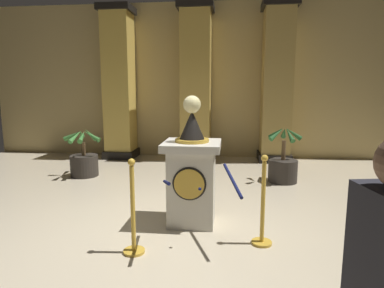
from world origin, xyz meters
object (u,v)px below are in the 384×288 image
(stanchion_far, at_px, (263,213))
(potted_palm_left, at_px, (84,161))
(stanchion_near, at_px, (133,220))
(pedestal_clock, at_px, (192,174))
(potted_palm_right, at_px, (283,166))

(stanchion_far, relative_size, potted_palm_left, 1.02)
(stanchion_near, relative_size, stanchion_far, 1.00)
(pedestal_clock, relative_size, stanchion_far, 1.61)
(pedestal_clock, relative_size, potted_palm_left, 1.65)
(stanchion_far, relative_size, potted_palm_right, 0.96)
(pedestal_clock, bearing_deg, potted_palm_left, 138.88)
(pedestal_clock, relative_size, potted_palm_right, 1.54)
(pedestal_clock, height_order, stanchion_far, pedestal_clock)
(stanchion_near, distance_m, stanchion_far, 1.48)
(pedestal_clock, relative_size, stanchion_near, 1.61)
(potted_palm_left, bearing_deg, pedestal_clock, -41.12)
(potted_palm_left, bearing_deg, stanchion_far, -38.92)
(pedestal_clock, height_order, potted_palm_right, pedestal_clock)
(stanchion_far, bearing_deg, stanchion_near, -165.29)
(stanchion_far, distance_m, potted_palm_right, 2.83)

